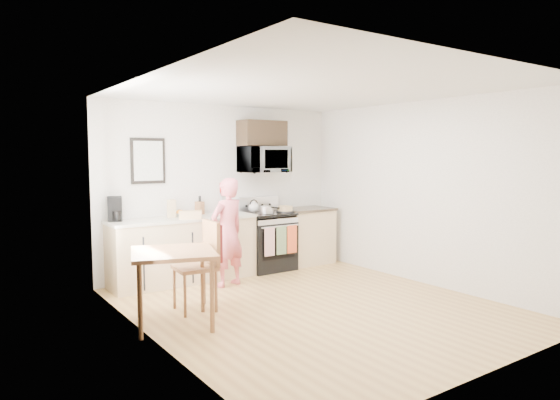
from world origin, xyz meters
TOP-DOWN VIEW (x-y plane):
  - floor at (0.00, 0.00)m, footprint 4.60×4.60m
  - back_wall at (0.00, 2.30)m, footprint 4.00×0.04m
  - front_wall at (0.00, -2.30)m, footprint 4.00×0.04m
  - left_wall at (-2.00, 0.00)m, footprint 0.04×4.60m
  - right_wall at (2.00, 0.00)m, footprint 0.04×4.60m
  - ceiling at (0.00, 0.00)m, footprint 4.00×4.60m
  - window at (-1.96, 0.80)m, footprint 0.06×1.40m
  - cabinet_left at (-0.80, 2.00)m, footprint 2.10×0.60m
  - countertop_left at (-0.80, 2.00)m, footprint 2.14×0.64m
  - cabinet_right at (1.43, 2.00)m, footprint 0.84×0.60m
  - countertop_right at (1.43, 2.00)m, footprint 0.88×0.64m
  - range at (0.63, 1.98)m, footprint 0.76×0.70m
  - microwave at (0.63, 2.08)m, footprint 0.76×0.51m
  - upper_cabinet at (0.63, 2.12)m, footprint 0.76×0.35m
  - wall_art at (-1.20, 2.28)m, footprint 0.50×0.04m
  - wall_trivet at (0.05, 2.28)m, footprint 0.20×0.02m
  - person at (-0.38, 1.45)m, footprint 0.62×0.48m
  - dining_table at (-1.65, 0.34)m, footprint 0.95×0.95m
  - chair at (-1.10, 0.66)m, footprint 0.53×0.48m
  - knife_block at (-0.43, 2.22)m, footprint 0.12×0.14m
  - utensil_crock at (-0.06, 2.22)m, footprint 0.10×0.10m
  - fruit_bowl at (-0.76, 2.14)m, footprint 0.21×0.21m
  - milk_carton at (-0.94, 2.08)m, footprint 0.10×0.10m
  - coffee_maker at (-1.72, 2.16)m, footprint 0.24×0.30m
  - bread_bag at (-0.79, 1.78)m, footprint 0.34×0.26m
  - cake at (0.89, 1.85)m, footprint 0.29×0.29m
  - kettle at (0.43, 2.06)m, footprint 0.17×0.17m
  - pot at (0.54, 1.86)m, footprint 0.22×0.38m

SIDE VIEW (x-z plane):
  - floor at x=0.00m, z-range 0.00..0.00m
  - range at x=0.63m, z-range -0.14..1.02m
  - cabinet_left at x=-0.80m, z-range 0.00..0.90m
  - cabinet_right at x=1.43m, z-range 0.00..0.90m
  - chair at x=-1.10m, z-range 0.15..1.21m
  - dining_table at x=-1.65m, z-range 0.31..1.12m
  - person at x=-0.38m, z-range 0.00..1.52m
  - countertop_left at x=-0.80m, z-range 0.90..0.94m
  - countertop_right at x=1.43m, z-range 0.90..0.94m
  - cake at x=0.89m, z-range 0.92..1.02m
  - fruit_bowl at x=-0.76m, z-range 0.93..1.03m
  - pot at x=0.54m, z-range 0.93..1.04m
  - bread_bag at x=-0.79m, z-range 0.94..1.05m
  - kettle at x=0.43m, z-range 0.91..1.12m
  - knife_block at x=-0.43m, z-range 0.94..1.13m
  - utensil_crock at x=-0.06m, z-range 0.91..1.22m
  - milk_carton at x=-0.94m, z-range 0.94..1.20m
  - coffee_maker at x=-1.72m, z-range 0.93..1.26m
  - back_wall at x=0.00m, z-range 0.00..2.60m
  - front_wall at x=0.00m, z-range 0.00..2.60m
  - left_wall at x=-2.00m, z-range 0.00..2.60m
  - right_wall at x=2.00m, z-range 0.00..2.60m
  - wall_trivet at x=0.05m, z-range 1.20..1.40m
  - window at x=-1.96m, z-range 0.80..2.30m
  - wall_art at x=-1.20m, z-range 1.43..2.08m
  - microwave at x=0.63m, z-range 1.55..1.97m
  - upper_cabinet at x=0.63m, z-range 1.98..2.38m
  - ceiling at x=0.00m, z-range 2.58..2.62m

